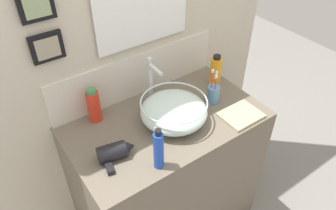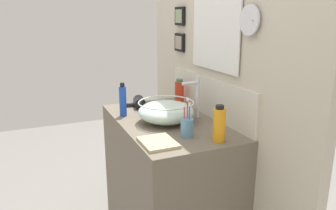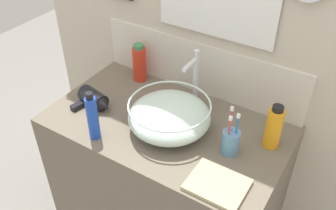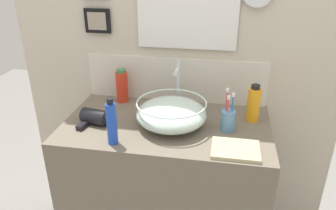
# 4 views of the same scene
# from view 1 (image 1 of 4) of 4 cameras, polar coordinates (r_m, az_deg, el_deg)

# --- Properties ---
(vanity_counter) EXTENTS (1.02, 0.58, 0.91)m
(vanity_counter) POSITION_cam_1_polar(r_m,az_deg,el_deg) (2.01, -0.21, -12.43)
(vanity_counter) COLOR #6B6051
(vanity_counter) RESTS_ON ground
(back_panel) EXTENTS (1.81, 0.09, 2.46)m
(back_panel) POSITION_cam_1_polar(r_m,az_deg,el_deg) (1.72, -6.50, 11.24)
(back_panel) COLOR beige
(back_panel) RESTS_ON ground
(glass_bowl_sink) EXTENTS (0.34, 0.34, 0.13)m
(glass_bowl_sink) POSITION_cam_1_polar(r_m,az_deg,el_deg) (1.63, 1.02, -1.03)
(glass_bowl_sink) COLOR silver
(glass_bowl_sink) RESTS_ON vanity_counter
(faucet) EXTENTS (0.02, 0.12, 0.27)m
(faucet) POSITION_cam_1_polar(r_m,az_deg,el_deg) (1.71, -2.90, 4.71)
(faucet) COLOR silver
(faucet) RESTS_ON vanity_counter
(hair_drier) EXTENTS (0.18, 0.14, 0.08)m
(hair_drier) POSITION_cam_1_polar(r_m,az_deg,el_deg) (1.49, -9.19, -8.04)
(hair_drier) COLOR black
(hair_drier) RESTS_ON vanity_counter
(toothbrush_cup) EXTENTS (0.07, 0.07, 0.21)m
(toothbrush_cup) POSITION_cam_1_polar(r_m,az_deg,el_deg) (1.78, 7.89, 1.97)
(toothbrush_cup) COLOR #598CB2
(toothbrush_cup) RESTS_ON vanity_counter
(shampoo_bottle) EXTENTS (0.07, 0.07, 0.19)m
(shampoo_bottle) POSITION_cam_1_polar(r_m,az_deg,el_deg) (1.67, -12.79, -0.10)
(shampoo_bottle) COLOR red
(shampoo_bottle) RESTS_ON vanity_counter
(spray_bottle) EXTENTS (0.06, 0.06, 0.19)m
(spray_bottle) POSITION_cam_1_polar(r_m,az_deg,el_deg) (1.90, 8.29, 5.92)
(spray_bottle) COLOR orange
(spray_bottle) RESTS_ON vanity_counter
(soap_dispenser) EXTENTS (0.04, 0.04, 0.22)m
(soap_dispenser) POSITION_cam_1_polar(r_m,az_deg,el_deg) (1.40, -1.66, -7.82)
(soap_dispenser) COLOR blue
(soap_dispenser) RESTS_ON vanity_counter
(hand_towel) EXTENTS (0.20, 0.16, 0.02)m
(hand_towel) POSITION_cam_1_polar(r_m,az_deg,el_deg) (1.74, 12.58, -1.76)
(hand_towel) COLOR tan
(hand_towel) RESTS_ON vanity_counter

